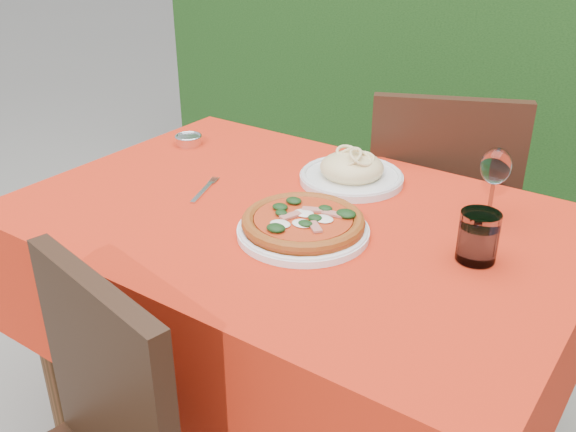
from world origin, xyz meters
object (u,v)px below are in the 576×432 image
Objects in this scene: pizza_plate at (303,225)px; pasta_plate at (352,172)px; chair_far at (437,215)px; wine_glass at (496,169)px; steel_ramekin at (189,141)px; fork at (202,192)px; water_glass at (478,239)px.

pizza_plate is 1.08× the size of pasta_plate.
chair_far is 0.56m from wine_glass.
pizza_plate is at bearing -24.73° from steel_ramekin.
steel_ramekin reaches higher than fork.
steel_ramekin is at bearing 170.31° from water_glass.
pizza_plate is at bearing -26.33° from fork.
pasta_plate reaches higher than fork.
wine_glass is (0.35, 0.01, 0.09)m from pasta_plate.
wine_glass is at bearing 1.49° from pasta_plate.
pizza_plate is 0.31m from pasta_plate.
chair_far is at bearing 34.36° from steel_ramekin.
pizza_plate is 1.73× the size of wine_glass.
wine_glass is 0.68m from fork.
pasta_plate is 0.44m from water_glass.
fork is at bearing -41.77° from steel_ramekin.
pizza_plate is 0.63m from steel_ramekin.
chair_far is 5.48× the size of fork.
water_glass is 1.45× the size of steel_ramekin.
pizza_plate is 3.96× the size of steel_ramekin.
fork is 2.35× the size of steel_ramekin.
steel_ramekin is at bearing -176.77° from wine_glass.
fork is (-0.32, 0.04, -0.02)m from pizza_plate.
chair_far is 3.26× the size of pizza_plate.
wine_glass is at bearing 46.99° from pizza_plate.
chair_far is at bearing 124.78° from wine_glass.
chair_far is 12.90× the size of steel_ramekin.
fork is 0.34m from steel_ramekin.
fork is (-0.26, -0.27, -0.02)m from pasta_plate.
pasta_plate is 0.38m from fork.
fork is (-0.66, -0.07, -0.04)m from water_glass.
water_glass is 0.93m from steel_ramekin.
pizza_plate is 1.68× the size of fork.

